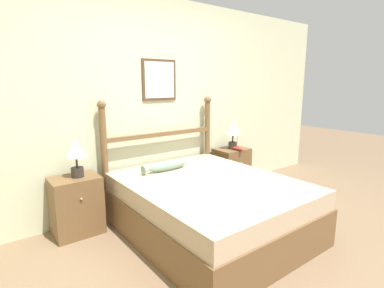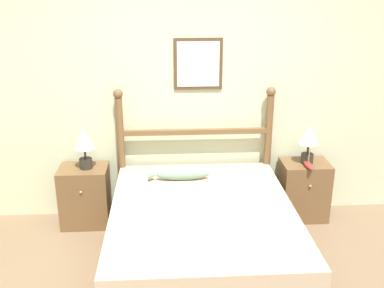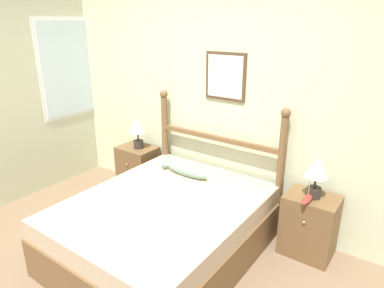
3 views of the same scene
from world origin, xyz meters
The scene contains 10 objects.
ground_plane centered at (0.00, 0.00, 0.00)m, with size 16.00×16.00×0.00m, color #7A6047.
wall_back centered at (0.00, 1.73, 1.28)m, with size 6.40×0.08×2.55m.
bed centered at (0.07, 0.69, 0.28)m, with size 1.55×1.91×0.56m.
headboard centered at (0.07, 1.61, 0.75)m, with size 1.57×0.09×1.36m.
nightstand_left centered at (-1.03, 1.49, 0.30)m, with size 0.47×0.38×0.61m.
nightstand_right centered at (1.18, 1.49, 0.30)m, with size 0.47×0.38×0.61m.
table_lamp_left centered at (-1.00, 1.49, 0.87)m, with size 0.21×0.21×0.40m.
table_lamp_right centered at (1.19, 1.48, 0.87)m, with size 0.21×0.21×0.40m.
model_boat centered at (1.17, 1.38, 0.63)m, with size 0.07×0.25×0.20m.
fish_pillow centered at (-0.10, 1.25, 0.62)m, with size 0.57×0.10×0.12m.
Camera 1 is at (-1.83, -1.53, 1.54)m, focal length 28.00 mm.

